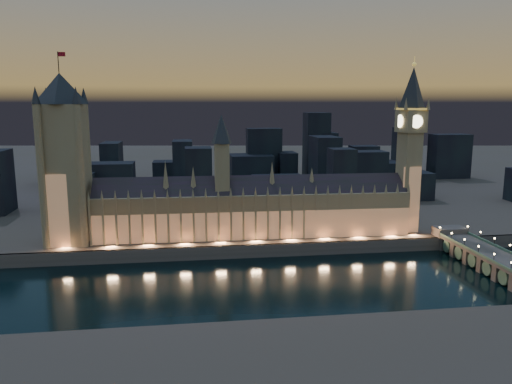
{
  "coord_description": "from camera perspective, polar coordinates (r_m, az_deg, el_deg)",
  "views": [
    {
      "loc": [
        -36.43,
        -248.79,
        93.12
      ],
      "look_at": [
        5.0,
        55.0,
        38.0
      ],
      "focal_mm": 35.0,
      "sensor_mm": 36.0,
      "label": 1
    }
  ],
  "objects": [
    {
      "name": "elizabeth_tower",
      "position": [
        343.31,
        17.23,
        6.17
      ],
      "size": [
        18.0,
        18.0,
        114.13
      ],
      "color": "#947C56",
      "rests_on": "north_bank"
    },
    {
      "name": "westminster_bridge",
      "position": [
        309.28,
        25.53,
        -7.2
      ],
      "size": [
        19.85,
        113.0,
        15.9
      ],
      "color": "#4C4842",
      "rests_on": "ground"
    },
    {
      "name": "palace_of_westminster",
      "position": [
        320.12,
        -0.45,
        -1.84
      ],
      "size": [
        202.0,
        23.7,
        78.0
      ],
      "color": "#947C56",
      "rests_on": "north_bank"
    },
    {
      "name": "victoria_tower",
      "position": [
        320.58,
        -21.06,
        4.39
      ],
      "size": [
        31.68,
        31.68,
        114.21
      ],
      "color": "#947C56",
      "rests_on": "north_bank"
    },
    {
      "name": "city_backdrop",
      "position": [
        504.21,
        0.41,
        3.1
      ],
      "size": [
        488.54,
        215.63,
        83.57
      ],
      "color": "black",
      "rests_on": "north_bank"
    },
    {
      "name": "north_bank",
      "position": [
        774.8,
        -5.03,
        3.55
      ],
      "size": [
        2000.0,
        960.0,
        8.0
      ],
      "primitive_type": "cube",
      "color": "#4B422E",
      "rests_on": "ground"
    },
    {
      "name": "ground_plane",
      "position": [
        268.13,
        0.54,
        -10.13
      ],
      "size": [
        2000.0,
        2000.0,
        0.0
      ],
      "primitive_type": "plane",
      "color": "black",
      "rests_on": "ground"
    },
    {
      "name": "embankment_wall",
      "position": [
        305.37,
        -0.58,
        -6.78
      ],
      "size": [
        2000.0,
        2.5,
        8.0
      ],
      "primitive_type": "cube",
      "color": "#4C4842",
      "rests_on": "ground"
    }
  ]
}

